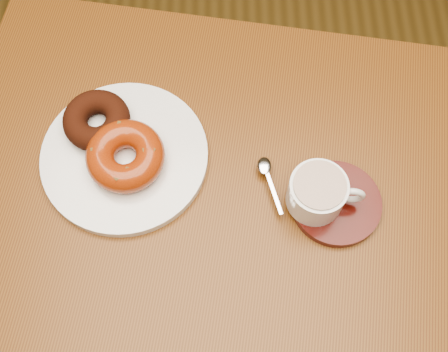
{
  "coord_description": "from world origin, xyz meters",
  "views": [
    {
      "loc": [
        -0.11,
        -0.2,
        1.54
      ],
      "look_at": [
        -0.11,
        0.13,
        0.78
      ],
      "focal_mm": 45.0,
      "sensor_mm": 36.0,
      "label": 1
    }
  ],
  "objects_px": {
    "donut_plate": "(125,156)",
    "saucer": "(336,203)",
    "coffee_cup": "(318,193)",
    "cafe_table": "(212,209)"
  },
  "relations": [
    {
      "from": "donut_plate",
      "to": "saucer",
      "type": "bearing_deg",
      "value": -14.03
    },
    {
      "from": "coffee_cup",
      "to": "cafe_table",
      "type": "bearing_deg",
      "value": 172.49
    },
    {
      "from": "donut_plate",
      "to": "coffee_cup",
      "type": "distance_m",
      "value": 0.3
    },
    {
      "from": "donut_plate",
      "to": "saucer",
      "type": "relative_size",
      "value": 1.92
    },
    {
      "from": "cafe_table",
      "to": "donut_plate",
      "type": "height_order",
      "value": "donut_plate"
    },
    {
      "from": "cafe_table",
      "to": "donut_plate",
      "type": "relative_size",
      "value": 3.55
    },
    {
      "from": "cafe_table",
      "to": "saucer",
      "type": "height_order",
      "value": "saucer"
    },
    {
      "from": "cafe_table",
      "to": "coffee_cup",
      "type": "bearing_deg",
      "value": -4.11
    },
    {
      "from": "coffee_cup",
      "to": "saucer",
      "type": "bearing_deg",
      "value": 1.23
    },
    {
      "from": "donut_plate",
      "to": "saucer",
      "type": "height_order",
      "value": "donut_plate"
    }
  ]
}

